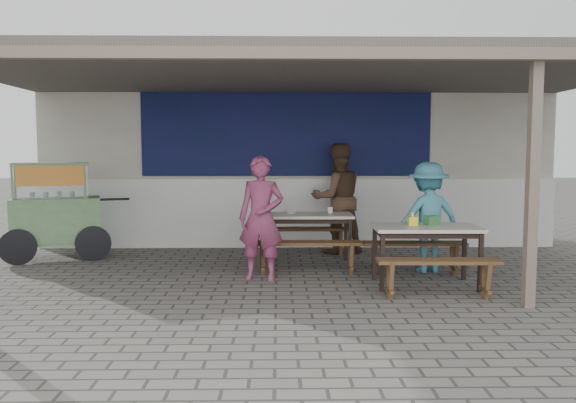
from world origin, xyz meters
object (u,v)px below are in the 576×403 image
(table_left, at_px, (305,219))
(donation_box, at_px, (432,220))
(bench_left_street, at_px, (307,250))
(patron_right_table, at_px, (428,217))
(bench_right_wall, at_px, (414,250))
(patron_wall_side, at_px, (338,199))
(patron_street_side, at_px, (261,218))
(table_right, at_px, (426,232))
(bench_left_wall, at_px, (303,235))
(bench_right_street, at_px, (438,269))
(tissue_box, at_px, (413,221))
(condiment_jar, at_px, (330,210))
(vendor_cart, at_px, (55,207))
(condiment_bowl, at_px, (292,211))

(table_left, distance_m, donation_box, 2.01)
(bench_left_street, distance_m, patron_right_table, 1.75)
(bench_right_wall, relative_size, patron_wall_side, 0.77)
(patron_street_side, bearing_deg, table_right, -0.94)
(bench_left_wall, bearing_deg, table_left, -90.00)
(bench_right_street, distance_m, tissue_box, 0.84)
(table_right, relative_size, tissue_box, 11.73)
(table_left, bearing_deg, tissue_box, -45.23)
(bench_right_wall, bearing_deg, patron_wall_side, 118.46)
(table_left, distance_m, table_right, 1.99)
(table_right, bearing_deg, patron_street_side, 170.94)
(patron_wall_side, xyz_separation_m, tissue_box, (0.70, -2.25, -0.10))
(bench_right_wall, distance_m, patron_right_table, 0.53)
(table_left, xyz_separation_m, bench_right_wall, (1.45, -0.77, -0.34))
(bench_right_wall, bearing_deg, patron_street_side, -172.00)
(patron_street_side, xyz_separation_m, patron_right_table, (2.30, 0.45, -0.04))
(patron_wall_side, xyz_separation_m, patron_right_table, (1.10, -1.48, -0.14))
(bench_right_street, relative_size, patron_right_table, 0.91)
(bench_right_street, relative_size, donation_box, 7.97)
(patron_wall_side, bearing_deg, condiment_jar, 63.57)
(condiment_jar, bearing_deg, tissue_box, -59.07)
(vendor_cart, distance_m, patron_street_side, 3.57)
(bench_left_street, relative_size, bench_right_street, 1.07)
(table_right, bearing_deg, tissue_box, 156.66)
(bench_right_street, distance_m, condiment_bowl, 2.73)
(bench_right_street, bearing_deg, condiment_bowl, 128.23)
(patron_street_side, bearing_deg, bench_right_wall, 16.12)
(bench_left_street, distance_m, patron_wall_side, 1.82)
(donation_box, height_order, condiment_jar, donation_box)
(patron_wall_side, xyz_separation_m, condiment_jar, (-0.19, -0.76, -0.11))
(bench_right_wall, height_order, patron_wall_side, patron_wall_side)
(table_left, distance_m, bench_left_wall, 0.78)
(bench_left_wall, height_order, patron_street_side, patron_street_side)
(patron_street_side, bearing_deg, tissue_box, 0.27)
(bench_left_street, xyz_separation_m, condiment_bowl, (-0.19, 0.85, 0.44))
(bench_right_wall, height_order, condiment_bowl, condiment_bowl)
(bench_left_street, height_order, table_right, table_right)
(patron_wall_side, relative_size, tissue_box, 16.22)
(bench_left_street, height_order, bench_left_wall, same)
(patron_street_side, distance_m, donation_box, 2.17)
(bench_right_wall, bearing_deg, bench_right_street, -90.00)
(table_right, height_order, condiment_jar, condiment_jar)
(bench_left_wall, xyz_separation_m, bench_right_street, (1.41, -2.71, -0.00))
(bench_left_street, distance_m, bench_left_wall, 1.40)
(table_left, distance_m, patron_right_table, 1.77)
(table_right, relative_size, patron_right_table, 0.85)
(bench_right_wall, distance_m, vendor_cart, 5.48)
(table_left, height_order, bench_left_wall, table_left)
(patron_right_table, xyz_separation_m, condiment_bowl, (-1.88, 0.70, 0.01))
(condiment_jar, bearing_deg, condiment_bowl, -177.72)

